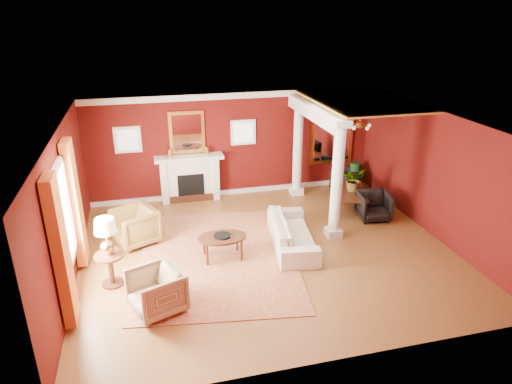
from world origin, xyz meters
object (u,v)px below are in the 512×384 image
object	(u,v)px
armchair_leopard	(135,225)
dining_table	(350,194)
armchair_stripe	(156,289)
sofa	(293,228)
coffee_table	(222,238)
side_table	(107,241)

from	to	relation	value
armchair_leopard	dining_table	world-z (taller)	armchair_leopard
armchair_stripe	sofa	bearing A→B (deg)	97.73
dining_table	coffee_table	bearing A→B (deg)	132.74
side_table	coffee_table	bearing A→B (deg)	11.49
armchair_leopard	side_table	bearing A→B (deg)	-39.30
sofa	armchair_stripe	size ratio (longest dim) A/B	2.54
sofa	side_table	xyz separation A→B (m)	(-3.89, -0.63, 0.51)
sofa	dining_table	bearing A→B (deg)	-45.36
armchair_leopard	armchair_stripe	distance (m)	2.69
armchair_leopard	coffee_table	xyz separation A→B (m)	(1.80, -1.16, 0.02)
sofa	side_table	distance (m)	3.97
coffee_table	side_table	world-z (taller)	side_table
sofa	armchair_leopard	xyz separation A→B (m)	(-3.43, 0.99, 0.03)
coffee_table	sofa	bearing A→B (deg)	5.90
sofa	coffee_table	bearing A→B (deg)	104.29
sofa	armchair_leopard	distance (m)	3.57
side_table	dining_table	xyz separation A→B (m)	(5.99, 2.17, -0.52)
side_table	armchair_stripe	bearing A→B (deg)	-51.92
side_table	dining_table	size ratio (longest dim) A/B	0.94
armchair_leopard	side_table	size ratio (longest dim) A/B	0.65
sofa	armchair_leopard	size ratio (longest dim) A/B	2.41
coffee_table	dining_table	size ratio (longest dim) A/B	0.68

